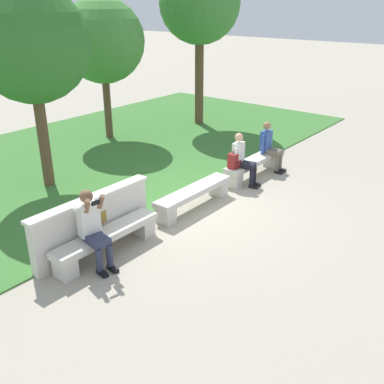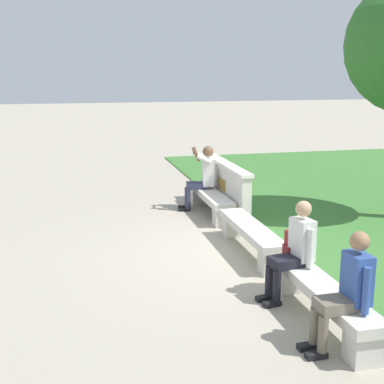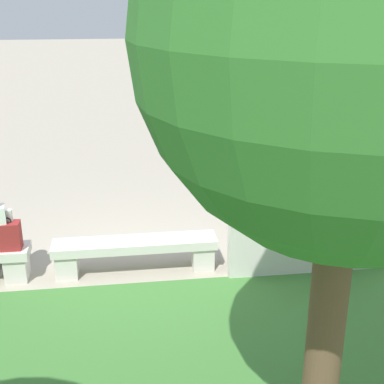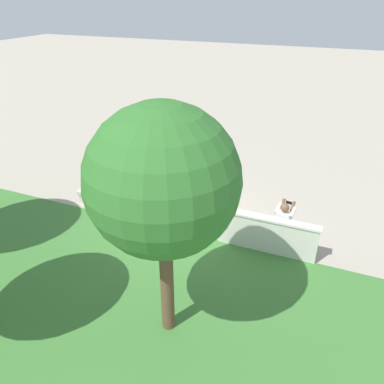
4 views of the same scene
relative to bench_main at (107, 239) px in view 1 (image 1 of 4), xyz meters
The scene contains 13 objects.
ground_plane 2.45m from the bench_main, ahead, with size 80.00×80.00×0.00m, color #A89E8C.
grass_strip 5.02m from the bench_main, 60.98° to the left, with size 19.01×8.00×0.03m, color #3D7533.
bench_main is the anchor object (origin of this frame).
bench_near 2.43m from the bench_main, ahead, with size 2.15×0.40×0.45m.
bench_mid 4.86m from the bench_main, ahead, with size 2.15×0.40×0.45m.
backrest_wall_with_plaque 0.40m from the bench_main, 90.00° to the left, with size 2.54×0.24×1.01m.
person_photographer 0.55m from the bench_main, 167.37° to the right, with size 0.52×0.76×1.32m.
person_distant 4.21m from the bench_main, ahead, with size 0.47×0.71×1.26m.
person_companion 5.49m from the bench_main, ahead, with size 0.48×0.68×1.26m.
backpack 4.01m from the bench_main, ahead, with size 0.28×0.24×0.43m.
tree_behind_wall 4.72m from the bench_main, 70.50° to the left, with size 2.53×2.53×4.53m.
tree_left_background 9.77m from the bench_main, 27.69° to the left, with size 2.65×2.65×5.34m.
tree_right_background 7.69m from the bench_main, 48.02° to the left, with size 2.49×2.49×4.23m.
Camera 1 is at (-6.84, -5.43, 4.16)m, focal length 42.00 mm.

